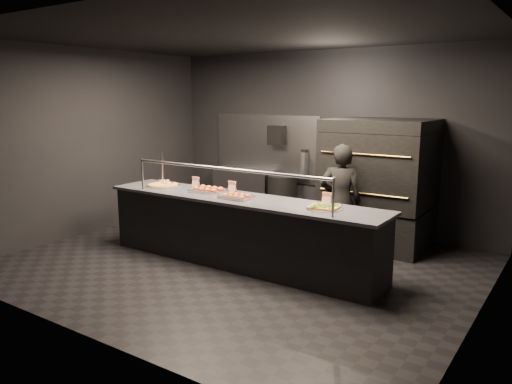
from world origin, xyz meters
TOP-DOWN VIEW (x-y plane):
  - room at (-0.02, 0.05)m, footprint 6.04×6.00m
  - service_counter at (0.00, -0.00)m, footprint 4.10×0.78m
  - pizza_oven at (1.20, 1.90)m, footprint 1.50×1.23m
  - prep_shelf at (-1.60, 2.32)m, footprint 1.20×0.35m
  - towel_dispenser at (-0.90, 2.39)m, footprint 0.30×0.20m
  - fire_extinguisher at (-0.35, 2.40)m, footprint 0.14×0.14m
  - beer_tap at (-1.60, 0.20)m, footprint 0.13×0.18m
  - round_pizza at (-1.45, 0.06)m, footprint 0.51×0.51m
  - slider_tray_a at (-0.60, 0.08)m, footprint 0.56×0.49m
  - slider_tray_b at (-0.00, -0.07)m, footprint 0.43×0.33m
  - square_pizza at (1.24, 0.02)m, footprint 0.43×0.43m
  - condiment_jar at (-1.37, 0.10)m, footprint 0.14×0.05m
  - tent_cards at (-0.06, 0.28)m, footprint 2.26×0.04m
  - trash_bin at (-0.68, 2.22)m, footprint 0.52×0.52m
  - worker at (0.98, 1.04)m, footprint 0.69×0.58m

SIDE VIEW (x-z plane):
  - trash_bin at x=-0.68m, z-range 0.00..0.86m
  - prep_shelf at x=-1.60m, z-range 0.00..0.90m
  - service_counter at x=0.00m, z-range -0.22..1.15m
  - worker at x=0.98m, z-range 0.00..1.60m
  - round_pizza at x=-1.45m, z-range 0.92..0.95m
  - square_pizza at x=1.24m, z-range 0.92..0.96m
  - slider_tray_b at x=0.00m, z-range 0.91..0.98m
  - slider_tray_a at x=-0.60m, z-range 0.91..0.99m
  - condiment_jar at x=-1.37m, z-range 0.92..1.01m
  - pizza_oven at x=1.20m, z-range 0.01..1.92m
  - tent_cards at x=-0.06m, z-range 0.92..1.07m
  - fire_extinguisher at x=-0.35m, z-range 0.81..1.31m
  - beer_tap at x=-1.60m, z-range 0.81..1.31m
  - room at x=-0.02m, z-range 0.00..3.00m
  - towel_dispenser at x=-0.90m, z-range 1.38..1.73m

